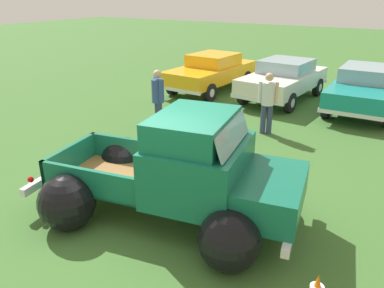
{
  "coord_description": "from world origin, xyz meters",
  "views": [
    {
      "loc": [
        3.47,
        -4.74,
        3.71
      ],
      "look_at": [
        0.0,
        0.94,
        1.02
      ],
      "focal_mm": 35.59,
      "sensor_mm": 36.0,
      "label": 1
    }
  ],
  "objects_px": {
    "show_car_1": "(284,78)",
    "spectator_1": "(268,100)",
    "spectator_0": "(158,97)",
    "lane_cone_1": "(176,148)",
    "show_car_0": "(212,71)",
    "show_car_2": "(366,87)",
    "vintage_pickup_truck": "(184,179)"
  },
  "relations": [
    {
      "from": "vintage_pickup_truck",
      "to": "show_car_1",
      "type": "relative_size",
      "value": 1.13
    },
    {
      "from": "spectator_1",
      "to": "show_car_2",
      "type": "bearing_deg",
      "value": 132.29
    },
    {
      "from": "show_car_0",
      "to": "spectator_0",
      "type": "relative_size",
      "value": 2.55
    },
    {
      "from": "vintage_pickup_truck",
      "to": "lane_cone_1",
      "type": "relative_size",
      "value": 7.73
    },
    {
      "from": "show_car_0",
      "to": "spectator_0",
      "type": "xyz_separation_m",
      "value": [
        1.01,
        -4.91,
        0.21
      ]
    },
    {
      "from": "show_car_2",
      "to": "spectator_1",
      "type": "bearing_deg",
      "value": -27.76
    },
    {
      "from": "show_car_0",
      "to": "show_car_2",
      "type": "xyz_separation_m",
      "value": [
        5.59,
        0.31,
        0.0
      ]
    },
    {
      "from": "spectator_1",
      "to": "show_car_1",
      "type": "bearing_deg",
      "value": 171.41
    },
    {
      "from": "spectator_0",
      "to": "lane_cone_1",
      "type": "relative_size",
      "value": 2.76
    },
    {
      "from": "show_car_0",
      "to": "spectator_1",
      "type": "height_order",
      "value": "spectator_1"
    },
    {
      "from": "show_car_1",
      "to": "show_car_2",
      "type": "distance_m",
      "value": 2.74
    },
    {
      "from": "show_car_0",
      "to": "show_car_1",
      "type": "relative_size",
      "value": 1.03
    },
    {
      "from": "lane_cone_1",
      "to": "spectator_1",
      "type": "bearing_deg",
      "value": 68.32
    },
    {
      "from": "show_car_1",
      "to": "spectator_0",
      "type": "height_order",
      "value": "spectator_0"
    },
    {
      "from": "show_car_2",
      "to": "lane_cone_1",
      "type": "relative_size",
      "value": 7.33
    },
    {
      "from": "show_car_0",
      "to": "spectator_0",
      "type": "height_order",
      "value": "spectator_0"
    },
    {
      "from": "vintage_pickup_truck",
      "to": "show_car_0",
      "type": "bearing_deg",
      "value": 105.95
    },
    {
      "from": "show_car_1",
      "to": "spectator_1",
      "type": "distance_m",
      "value": 3.77
    },
    {
      "from": "spectator_0",
      "to": "lane_cone_1",
      "type": "height_order",
      "value": "spectator_0"
    },
    {
      "from": "show_car_0",
      "to": "vintage_pickup_truck",
      "type": "bearing_deg",
      "value": 29.63
    },
    {
      "from": "vintage_pickup_truck",
      "to": "spectator_0",
      "type": "bearing_deg",
      "value": 121.79
    },
    {
      "from": "show_car_1",
      "to": "spectator_1",
      "type": "xyz_separation_m",
      "value": [
        0.79,
        -3.68,
        0.19
      ]
    },
    {
      "from": "vintage_pickup_truck",
      "to": "show_car_2",
      "type": "height_order",
      "value": "vintage_pickup_truck"
    },
    {
      "from": "show_car_0",
      "to": "show_car_2",
      "type": "bearing_deg",
      "value": 96.88
    },
    {
      "from": "vintage_pickup_truck",
      "to": "spectator_0",
      "type": "relative_size",
      "value": 2.8
    },
    {
      "from": "show_car_2",
      "to": "vintage_pickup_truck",
      "type": "bearing_deg",
      "value": -11.14
    },
    {
      "from": "show_car_0",
      "to": "spectator_0",
      "type": "distance_m",
      "value": 5.02
    },
    {
      "from": "vintage_pickup_truck",
      "to": "spectator_0",
      "type": "height_order",
      "value": "vintage_pickup_truck"
    },
    {
      "from": "show_car_0",
      "to": "show_car_1",
      "type": "bearing_deg",
      "value": 97.2
    },
    {
      "from": "vintage_pickup_truck",
      "to": "show_car_1",
      "type": "xyz_separation_m",
      "value": [
        -1.17,
        8.47,
        0.02
      ]
    },
    {
      "from": "show_car_1",
      "to": "spectator_1",
      "type": "relative_size",
      "value": 2.54
    },
    {
      "from": "show_car_1",
      "to": "lane_cone_1",
      "type": "bearing_deg",
      "value": 1.77
    }
  ]
}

